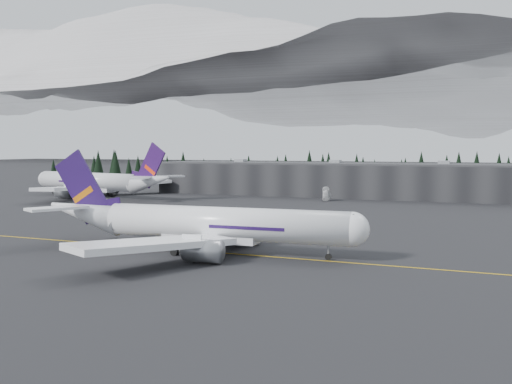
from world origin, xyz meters
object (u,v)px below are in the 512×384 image
at_px(terminal, 361,180).
at_px(jet_main, 197,223).
at_px(gse_vehicle_a, 326,199).
at_px(gse_vehicle_b, 329,199).
at_px(jet_parked, 99,182).

relative_size(terminal, jet_main, 2.62).
distance_m(terminal, gse_vehicle_a, 27.10).
xyz_separation_m(jet_main, gse_vehicle_b, (-4.23, 104.70, -4.42)).
height_order(terminal, jet_parked, jet_parked).
xyz_separation_m(jet_main, gse_vehicle_a, (-4.56, 101.74, -4.36)).
bearing_deg(gse_vehicle_a, jet_main, -95.43).
height_order(jet_main, gse_vehicle_b, jet_main).
bearing_deg(jet_main, terminal, 85.64).
bearing_deg(jet_parked, jet_main, 146.92).
bearing_deg(jet_main, gse_vehicle_a, 89.09).
bearing_deg(terminal, gse_vehicle_b, -105.24).
distance_m(jet_main, gse_vehicle_b, 104.88).
bearing_deg(terminal, jet_parked, -154.32).
height_order(jet_parked, gse_vehicle_b, jet_parked).
distance_m(terminal, jet_parked, 98.40).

